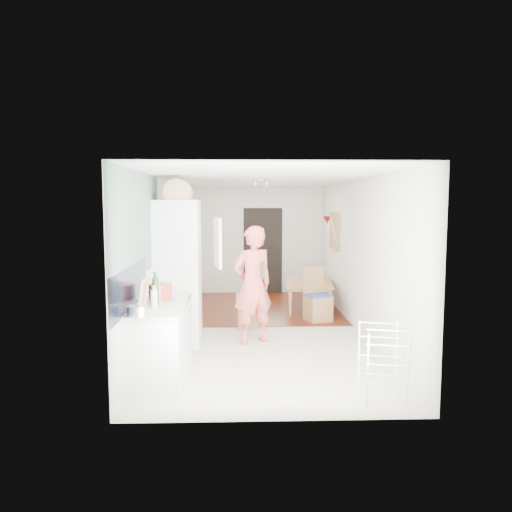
{
  "coord_description": "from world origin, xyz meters",
  "views": [
    {
      "loc": [
        -0.36,
        -8.13,
        2.1
      ],
      "look_at": [
        -0.07,
        0.2,
        1.22
      ],
      "focal_mm": 35.0,
      "sensor_mm": 36.0,
      "label": 1
    }
  ],
  "objects": [
    {
      "name": "steel_pan",
      "position": [
        -1.43,
        -2.92,
        0.98
      ],
      "size": [
        0.28,
        0.28,
        0.11
      ],
      "primitive_type": "cylinder",
      "rotation": [
        0.0,
        0.0,
        0.3
      ],
      "color": "#BDBDBF",
      "rests_on": "worktop"
    },
    {
      "name": "fridge_housing",
      "position": [
        -1.27,
        -0.78,
        1.07
      ],
      "size": [
        0.66,
        0.66,
        2.15
      ],
      "primitive_type": "cube",
      "color": "white",
      "rests_on": "room_shell"
    },
    {
      "name": "dining_table",
      "position": [
        1.06,
        1.59,
        0.24
      ],
      "size": [
        0.9,
        1.43,
        0.47
      ],
      "primitive_type": "imported",
      "rotation": [
        0.0,
        0.0,
        1.46
      ],
      "color": "#AC7847",
      "rests_on": "floor"
    },
    {
      "name": "doorway_recess",
      "position": [
        0.2,
        3.48,
        1.0
      ],
      "size": [
        0.9,
        0.04,
        2.0
      ],
      "primitive_type": "cube",
      "color": "black",
      "rests_on": "room_shell"
    },
    {
      "name": "red_casserole",
      "position": [
        -1.35,
        -1.89,
        1.01
      ],
      "size": [
        0.32,
        0.32,
        0.17
      ],
      "primitive_type": "cylinder",
      "rotation": [
        0.0,
        0.0,
        0.1
      ],
      "color": "red",
      "rests_on": "cooker_top"
    },
    {
      "name": "cooker_top",
      "position": [
        -1.3,
        -1.8,
        0.9
      ],
      "size": [
        0.6,
        0.6,
        0.04
      ],
      "primitive_type": "cube",
      "color": "#BDBDBF",
      "rests_on": "room_shell"
    },
    {
      "name": "base_cabinet",
      "position": [
        -1.3,
        -2.55,
        0.43
      ],
      "size": [
        0.6,
        0.9,
        0.86
      ],
      "primitive_type": "cube",
      "color": "white",
      "rests_on": "room_shell"
    },
    {
      "name": "fridge_door",
      "position": [
        -0.66,
        -1.08,
        1.55
      ],
      "size": [
        0.14,
        0.56,
        0.7
      ],
      "primitive_type": "cube",
      "rotation": [
        0.0,
        0.0,
        -1.4
      ],
      "color": "white",
      "rests_on": "room_shell"
    },
    {
      "name": "bottle_b",
      "position": [
        -1.35,
        -2.21,
        1.05
      ],
      "size": [
        0.07,
        0.07,
        0.26
      ],
      "primitive_type": "cylinder",
      "rotation": [
        0.0,
        0.0,
        0.1
      ],
      "color": "#1A3F1F",
      "rests_on": "worktop"
    },
    {
      "name": "sage_wall_panel",
      "position": [
        -1.59,
        -2.0,
        1.85
      ],
      "size": [
        0.02,
        3.0,
        1.3
      ],
      "primitive_type": "cube",
      "color": "slate",
      "rests_on": "room_shell"
    },
    {
      "name": "tile_splashback",
      "position": [
        -1.59,
        -2.55,
        1.15
      ],
      "size": [
        0.02,
        1.9,
        0.5
      ],
      "primitive_type": "cube",
      "color": "black",
      "rests_on": "room_shell"
    },
    {
      "name": "pinboard",
      "position": [
        1.58,
        1.9,
        1.55
      ],
      "size": [
        0.03,
        0.9,
        0.7
      ],
      "primitive_type": "cube",
      "color": "tan",
      "rests_on": "room_shell"
    },
    {
      "name": "bottle_a",
      "position": [
        -1.33,
        -2.4,
        1.08
      ],
      "size": [
        0.09,
        0.09,
        0.32
      ],
      "primitive_type": "cylinder",
      "rotation": [
        0.0,
        0.0,
        0.29
      ],
      "color": "#1A3F1F",
      "rests_on": "worktop"
    },
    {
      "name": "dining_chair",
      "position": [
        1.05,
        0.61,
        0.48
      ],
      "size": [
        0.51,
        0.51,
        0.96
      ],
      "primitive_type": null,
      "rotation": [
        0.0,
        0.0,
        0.32
      ],
      "color": "#AC7847",
      "rests_on": "floor"
    },
    {
      "name": "wood_floor_overlay",
      "position": [
        0.0,
        1.85,
        0.01
      ],
      "size": [
        3.2,
        3.3,
        0.01
      ],
      "primitive_type": "cube",
      "color": "#631F07",
      "rests_on": "room_shell"
    },
    {
      "name": "grey_drape",
      "position": [
        -0.22,
        0.18,
        0.53
      ],
      "size": [
        0.39,
        0.39,
        0.17
      ],
      "primitive_type": "cube",
      "rotation": [
        0.0,
        0.0,
        -0.06
      ],
      "color": "gray",
      "rests_on": "stool"
    },
    {
      "name": "chopping_boards",
      "position": [
        -1.4,
        -2.75,
        1.11
      ],
      "size": [
        0.04,
        0.28,
        0.38
      ],
      "primitive_type": null,
      "rotation": [
        0.0,
        0.0,
        -0.02
      ],
      "color": "tan",
      "rests_on": "worktop"
    },
    {
      "name": "held_bottle",
      "position": [
        -0.01,
        -0.88,
        1.13
      ],
      "size": [
        0.05,
        0.05,
        0.25
      ],
      "primitive_type": "cylinder",
      "color": "#1A3F1F",
      "rests_on": "person"
    },
    {
      "name": "pepper_mill_back",
      "position": [
        -1.35,
        -2.17,
        1.02
      ],
      "size": [
        0.06,
        0.06,
        0.21
      ],
      "primitive_type": "cylinder",
      "rotation": [
        0.0,
        0.0,
        0.11
      ],
      "color": "tan",
      "rests_on": "worktop"
    },
    {
      "name": "worktop",
      "position": [
        -1.3,
        -2.55,
        0.89
      ],
      "size": [
        0.62,
        0.92,
        0.06
      ],
      "primitive_type": "cube",
      "color": "beige",
      "rests_on": "room_shell"
    },
    {
      "name": "drying_rack",
      "position": [
        1.14,
        -3.1,
        0.42
      ],
      "size": [
        0.51,
        0.48,
        0.85
      ],
      "primitive_type": null,
      "rotation": [
        0.0,
        0.0,
        -0.24
      ],
      "color": "white",
      "rests_on": "floor"
    },
    {
      "name": "pepper_mill_front",
      "position": [
        -1.34,
        -2.13,
        1.02
      ],
      "size": [
        0.06,
        0.06,
        0.2
      ],
      "primitive_type": "cylinder",
      "rotation": [
        0.0,
        0.0,
        0.11
      ],
      "color": "tan",
      "rests_on": "worktop"
    },
    {
      "name": "fridge_interior",
      "position": [
        -0.96,
        -0.78,
        1.55
      ],
      "size": [
        0.02,
        0.52,
        0.66
      ],
      "primitive_type": "cube",
      "color": "white",
      "rests_on": "room_shell"
    },
    {
      "name": "bread_bin",
      "position": [
        -1.23,
        -0.85,
        2.26
      ],
      "size": [
        0.45,
        0.43,
        0.21
      ],
      "primitive_type": null,
      "rotation": [
        0.0,
        0.0,
        -0.14
      ],
      "color": "tan",
      "rests_on": "fridge_housing"
    },
    {
      "name": "pinboard_frame",
      "position": [
        1.57,
        1.9,
        1.55
      ],
      "size": [
        0.0,
        0.94,
        0.74
      ],
      "primitive_type": "cube",
      "color": "#AC7847",
      "rests_on": "room_shell"
    },
    {
      "name": "person",
      "position": [
        -0.15,
        -0.73,
        1.05
      ],
      "size": [
        0.91,
        0.79,
        2.09
      ],
      "primitive_type": "imported",
      "rotation": [
        0.0,
        0.0,
        3.61
      ],
      "color": "#EC5E59",
      "rests_on": "floor"
    },
    {
      "name": "bottle_c",
      "position": [
        -1.33,
        -2.47,
        1.02
      ],
      "size": [
        0.1,
        0.1,
        0.2
      ],
      "primitive_type": "cylinder",
      "rotation": [
        0.0,
        0.0,
        -0.31
      ],
      "color": "silver",
      "rests_on": "worktop"
    },
    {
      "name": "stool",
      "position": [
        -0.21,
        0.22,
        0.22
      ],
      "size": [
        0.35,
        0.35,
        0.45
      ],
      "primitive_type": null,
      "rotation": [
        0.0,
        0.0,
        0.02
      ],
      "color": "#AC7847",
      "rests_on": "floor"
    },
    {
      "name": "range_cooker",
      "position": [
        -1.3,
        -1.8,
        0.44
      ],
      "size": [
        0.6,
        0.6,
        0.88
      ],
      "primitive_type": "cube",
      "color": "white",
      "rests_on": "room_shell"
    },
    {
      "name": "room_shell",
      "position": [
        0.0,
        0.0,
        1.25
      ],
      "size": [
        3.2,
        7.0,
        2.5
      ],
      "primitive_type": null,
      "color": "silver",
      "rests_on": "ground"
    },
    {
      "name": "floor",
      "position": [
        0.0,
        0.0,
        0.0
      ],
      "size": [
        3.2,
        7.0,
        0.01
      ],
      "primitive_type": "cube",
      "color": "beige",
      "rests_on": "ground"
    },
    {
      "name": "wall_sconce",
      "position": [
        1.54,
        2.55,
        1.75
      ],
      "size": [
        0.18,
        0.18,
        0.16
      ],
      "primitive_type": "cone",
      "color": "maroon",
      "rests_on": "room_shell"
    }
  ]
}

